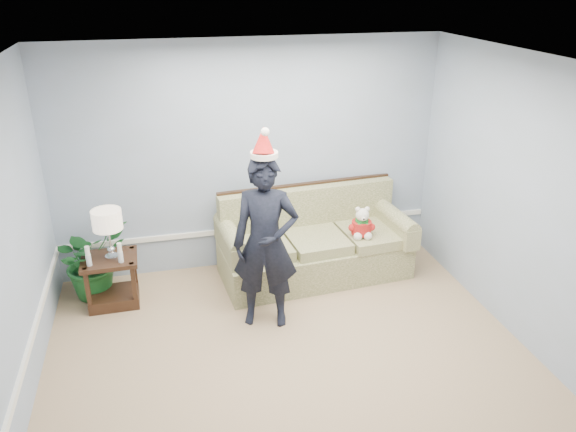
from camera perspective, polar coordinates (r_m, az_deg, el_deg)
The scene contains 10 objects.
room_shell at distance 4.29m, azimuth 1.98°, elevation -4.03°, with size 4.54×5.04×2.74m.
wainscot_trim at distance 5.63m, azimuth -13.22°, elevation -7.95°, with size 4.49×4.99×0.06m.
sofa at distance 6.65m, azimuth 2.58°, elevation -2.98°, with size 2.24×1.10×1.02m.
side_table at distance 6.40m, azimuth -17.36°, elevation -6.75°, with size 0.58×0.49×0.56m.
table_lamp at distance 6.05m, azimuth -17.90°, elevation -0.57°, with size 0.31×0.31×0.55m.
candle_pair at distance 6.08m, azimuth -18.17°, elevation -3.79°, with size 0.37×0.06×0.22m.
houseplant at distance 6.54m, azimuth -19.32°, elevation -4.21°, with size 0.77×0.67×0.86m, color #1B5E26.
man at distance 5.50m, azimuth -2.28°, elevation -2.79°, with size 0.65×0.43×1.78m, color black.
santa_hat at distance 5.15m, azimuth -2.49°, elevation 7.41°, with size 0.32×0.34×0.31m.
teddy_bear at distance 6.46m, azimuth 7.51°, elevation -1.00°, with size 0.26×0.28×0.37m.
Camera 1 is at (-1.04, -3.65, 3.34)m, focal length 35.00 mm.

